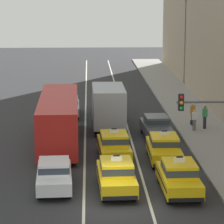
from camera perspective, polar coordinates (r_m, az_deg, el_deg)
name	(u,v)px	position (r m, az deg, el deg)	size (l,w,h in m)	color
ground_plane	(117,206)	(28.14, 0.50, -9.25)	(160.00, 160.00, 0.00)	#2B2B2D
lane_stripe_left_center	(85,117)	(47.32, -2.63, -0.53)	(0.14, 80.00, 0.01)	silver
lane_stripe_center_right	(124,117)	(47.41, 1.24, -0.50)	(0.14, 80.00, 0.01)	silver
sidewalk_curb	(204,130)	(43.27, 9.08, -1.75)	(4.00, 90.00, 0.15)	gray
sedan_left_nearest	(54,174)	(30.25, -5.72, -6.08)	(1.98, 4.38, 1.58)	black
bus_left_second	(59,118)	(38.79, -5.25, -0.58)	(2.76, 11.25, 3.22)	black
sedan_left_third	(68,106)	(47.91, -4.32, 0.63)	(1.85, 4.34, 1.58)	black
taxi_center_nearest	(116,175)	(29.86, 0.43, -6.20)	(1.98, 4.62, 1.96)	black
taxi_center_second	(114,145)	(35.47, 0.19, -3.28)	(2.02, 4.64, 1.96)	black
box_truck_center_third	(108,105)	(43.11, -0.39, 0.67)	(2.36, 6.98, 3.27)	black
sedan_center_fourth	(105,101)	(49.66, -0.68, 1.06)	(1.91, 4.36, 1.58)	black
taxi_right_nearest	(179,176)	(29.82, 6.60, -6.31)	(1.88, 4.58, 1.96)	black
taxi_right_second	(164,148)	(35.05, 5.13, -3.51)	(1.87, 4.58, 1.96)	black
sedan_right_third	(156,126)	(40.74, 4.37, -1.36)	(1.96, 4.38, 1.58)	black
pedestrian_near_crosswalk	(194,120)	(42.52, 8.10, -0.79)	(0.47, 0.24, 1.54)	slate
pedestrian_mid_block	(205,117)	(43.18, 9.14, -0.49)	(0.36, 0.24, 1.72)	#23232D
pedestrian_by_storefront	(193,114)	(44.10, 7.96, -0.18)	(0.36, 0.24, 1.73)	#473828
traffic_light_pole	(216,132)	(26.89, 10.20, -1.91)	(2.87, 0.33, 5.58)	#47474C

